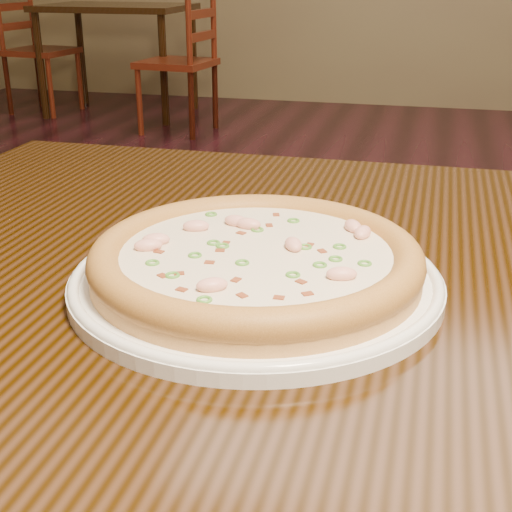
% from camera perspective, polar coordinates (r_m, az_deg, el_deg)
% --- Properties ---
extents(hero_table, '(1.20, 0.80, 0.75)m').
position_cam_1_polar(hero_table, '(0.69, 10.89, -9.34)').
color(hero_table, black).
rests_on(hero_table, ground).
extents(plate, '(0.32, 0.32, 0.02)m').
position_cam_1_polar(plate, '(0.61, 0.00, -1.85)').
color(plate, white).
rests_on(plate, hero_table).
extents(pizza, '(0.28, 0.28, 0.03)m').
position_cam_1_polar(pizza, '(0.60, -0.00, -0.25)').
color(pizza, tan).
rests_on(pizza, plate).
extents(bg_table_left, '(1.00, 0.70, 0.75)m').
position_cam_1_polar(bg_table_left, '(5.30, -11.10, 18.11)').
color(bg_table_left, black).
rests_on(bg_table_left, ground).
extents(chair_a, '(0.46, 0.46, 0.95)m').
position_cam_1_polar(chair_a, '(5.53, -17.32, 15.47)').
color(chair_a, '#571C10').
rests_on(chair_a, ground).
extents(chair_b, '(0.46, 0.46, 0.95)m').
position_cam_1_polar(chair_b, '(4.63, -5.74, 15.16)').
color(chair_b, '#571C10').
rests_on(chair_b, ground).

